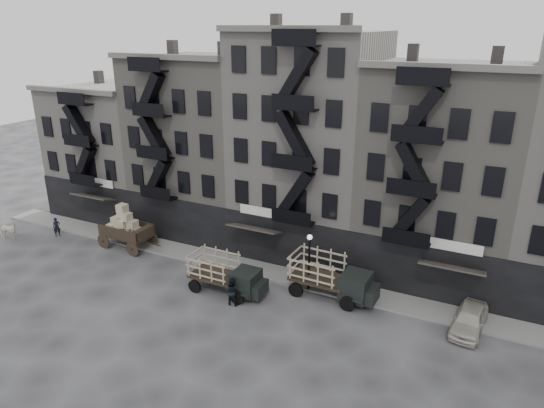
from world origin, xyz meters
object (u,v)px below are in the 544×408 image
at_px(horse, 8,231).
at_px(stake_truck_east, 331,274).
at_px(pedestrian_west, 57,227).
at_px(pedestrian_mid, 232,291).
at_px(stake_truck_west, 225,272).
at_px(wagon, 125,223).
at_px(car_east, 469,320).

height_order(horse, stake_truck_east, stake_truck_east).
relative_size(horse, pedestrian_west, 1.09).
relative_size(pedestrian_west, pedestrian_mid, 0.85).
distance_m(stake_truck_west, pedestrian_mid, 1.80).
xyz_separation_m(horse, pedestrian_mid, (22.66, -0.53, 0.22)).
xyz_separation_m(horse, stake_truck_east, (28.17, 3.29, 0.92)).
distance_m(wagon, stake_truck_east, 17.92).
relative_size(horse, stake_truck_west, 0.33).
xyz_separation_m(car_east, pedestrian_mid, (-14.37, -3.82, 0.25)).
bearing_deg(pedestrian_west, horse, 155.45).
distance_m(wagon, pedestrian_west, 7.17).
bearing_deg(pedestrian_west, stake_truck_west, -65.02).
bearing_deg(pedestrian_mid, pedestrian_west, -14.12).
distance_m(wagon, stake_truck_west, 11.52).
relative_size(wagon, pedestrian_mid, 2.29).
bearing_deg(car_east, horse, -168.99).
height_order(car_east, pedestrian_mid, pedestrian_mid).
bearing_deg(stake_truck_west, horse, -177.97).
bearing_deg(stake_truck_east, horse, -171.20).
bearing_deg(stake_truck_east, pedestrian_mid, -143.15).
relative_size(horse, pedestrian_mid, 0.92).
bearing_deg(wagon, pedestrian_west, -169.93).
xyz_separation_m(pedestrian_west, pedestrian_mid, (19.39, -2.85, 0.15)).
relative_size(horse, wagon, 0.40).
relative_size(car_east, pedestrian_west, 2.56).
bearing_deg(wagon, horse, -160.03).
xyz_separation_m(horse, stake_truck_west, (21.47, 0.70, 0.79)).
bearing_deg(horse, pedestrian_mid, -110.32).
height_order(horse, pedestrian_mid, pedestrian_mid).
distance_m(pedestrian_west, pedestrian_mid, 19.60).
relative_size(car_east, pedestrian_mid, 2.18).
height_order(wagon, pedestrian_west, wagon).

